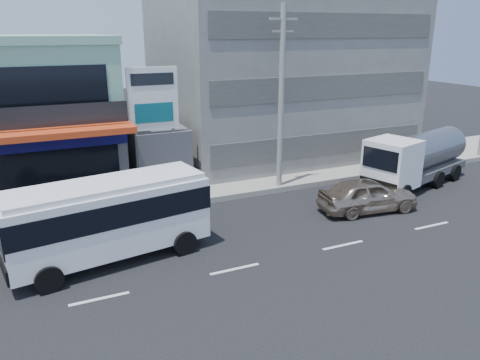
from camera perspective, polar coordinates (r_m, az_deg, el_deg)
name	(u,v)px	position (r m, az deg, el deg)	size (l,w,h in m)	color
ground	(235,269)	(18.07, -0.65, -10.81)	(120.00, 120.00, 0.00)	black
sidewalk	(247,179)	(27.91, 0.88, 0.07)	(70.00, 5.00, 0.30)	gray
concrete_building	(279,55)	(33.80, 4.75, 14.95)	(16.00, 12.00, 14.00)	gray
gap_structure	(153,153)	(28.14, -10.58, 3.30)	(3.00, 6.00, 3.50)	#404044
satellite_dish	(155,125)	(26.79, -10.27, 6.60)	(1.50, 1.50, 0.15)	slate
billboard	(153,106)	(24.72, -10.52, 8.85)	(2.60, 0.18, 6.90)	gray
utility_pole_near	(281,99)	(25.42, 5.05, 9.82)	(1.60, 0.30, 10.00)	#999993
minibus	(108,214)	(18.70, -15.76, -4.02)	(7.96, 3.66, 3.21)	white
sedan	(368,195)	(24.09, 15.33, -1.76)	(2.00, 4.96, 1.69)	tan
tanker_truck	(415,158)	(28.54, 20.54, 2.48)	(8.18, 4.43, 3.10)	white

